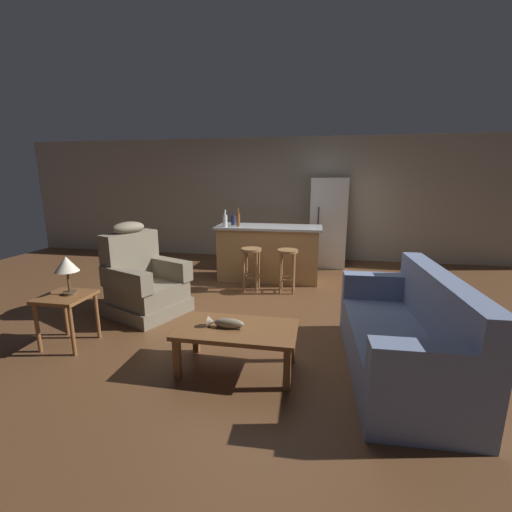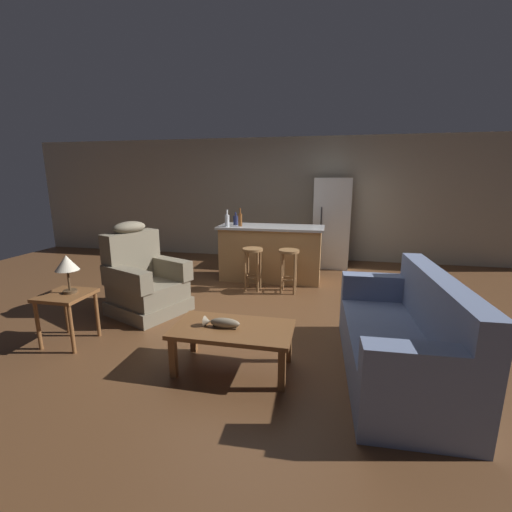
% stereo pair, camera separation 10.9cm
% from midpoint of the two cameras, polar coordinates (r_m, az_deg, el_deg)
% --- Properties ---
extents(ground_plane, '(12.00, 12.00, 0.00)m').
position_cam_midpoint_polar(ground_plane, '(4.84, -0.92, -8.41)').
color(ground_plane, brown).
extents(back_wall, '(12.00, 0.05, 2.60)m').
position_cam_midpoint_polar(back_wall, '(7.61, 3.74, 9.43)').
color(back_wall, '#A89E89').
rests_on(back_wall, ground_plane).
extents(coffee_table, '(1.10, 0.60, 0.42)m').
position_cam_midpoint_polar(coffee_table, '(3.23, -4.21, -12.69)').
color(coffee_table, brown).
rests_on(coffee_table, ground_plane).
extents(fish_figurine, '(0.34, 0.10, 0.10)m').
position_cam_midpoint_polar(fish_figurine, '(3.20, -6.12, -11.07)').
color(fish_figurine, '#4C3823').
rests_on(fish_figurine, coffee_table).
extents(couch, '(0.90, 1.93, 0.94)m').
position_cam_midpoint_polar(couch, '(3.44, 22.86, -12.49)').
color(couch, '#707FA3').
rests_on(couch, ground_plane).
extents(recliner_near_lamp, '(1.10, 1.10, 1.20)m').
position_cam_midpoint_polar(recliner_near_lamp, '(4.77, -18.92, -4.07)').
color(recliner_near_lamp, '#756B56').
rests_on(recliner_near_lamp, ground_plane).
extents(end_table, '(0.48, 0.48, 0.56)m').
position_cam_midpoint_polar(end_table, '(4.17, -29.73, -6.98)').
color(end_table, brown).
rests_on(end_table, ground_plane).
extents(table_lamp, '(0.24, 0.24, 0.41)m').
position_cam_midpoint_polar(table_lamp, '(4.07, -29.71, -1.45)').
color(table_lamp, '#4C3823').
rests_on(table_lamp, end_table).
extents(kitchen_island, '(1.80, 0.70, 0.95)m').
position_cam_midpoint_polar(kitchen_island, '(5.98, 1.61, 0.53)').
color(kitchen_island, '#AD7F4C').
rests_on(kitchen_island, ground_plane).
extents(bar_stool_left, '(0.32, 0.32, 0.68)m').
position_cam_midpoint_polar(bar_stool_left, '(5.41, -1.36, -0.87)').
color(bar_stool_left, olive).
rests_on(bar_stool_left, ground_plane).
extents(bar_stool_right, '(0.32, 0.32, 0.68)m').
position_cam_midpoint_polar(bar_stool_right, '(5.32, 4.69, -1.13)').
color(bar_stool_right, olive).
rests_on(bar_stool_right, ground_plane).
extents(refrigerator, '(0.70, 0.69, 1.76)m').
position_cam_midpoint_polar(refrigerator, '(7.02, 11.44, 5.47)').
color(refrigerator, white).
rests_on(refrigerator, ground_plane).
extents(bottle_tall_green, '(0.08, 0.08, 0.29)m').
position_cam_midpoint_polar(bottle_tall_green, '(5.82, -5.72, 5.94)').
color(bottle_tall_green, silver).
rests_on(bottle_tall_green, kitchen_island).
extents(bottle_short_amber, '(0.08, 0.08, 0.23)m').
position_cam_midpoint_polar(bottle_short_amber, '(6.03, -4.31, 5.98)').
color(bottle_short_amber, '#23284C').
rests_on(bottle_short_amber, kitchen_island).
extents(bottle_wine_dark, '(0.07, 0.07, 0.31)m').
position_cam_midpoint_polar(bottle_wine_dark, '(5.85, -3.53, 6.11)').
color(bottle_wine_dark, brown).
rests_on(bottle_wine_dark, kitchen_island).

